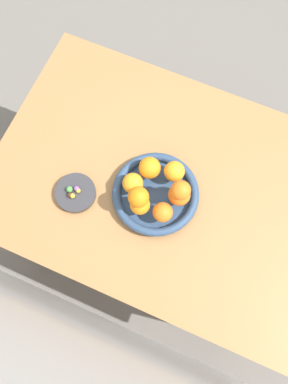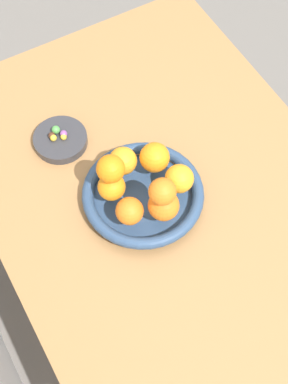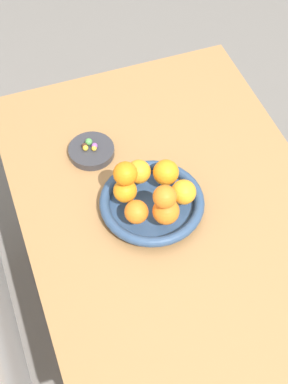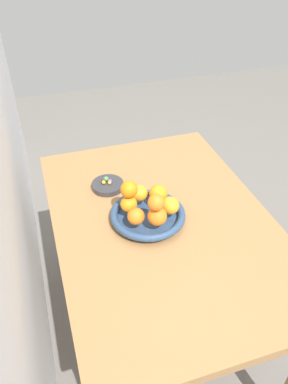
% 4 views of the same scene
% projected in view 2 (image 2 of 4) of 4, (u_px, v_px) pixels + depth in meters
% --- Properties ---
extents(ground_plane, '(6.00, 6.00, 0.00)m').
position_uv_depth(ground_plane, '(160.00, 308.00, 1.93)').
color(ground_plane, slate).
extents(dining_table, '(1.10, 0.76, 0.74)m').
position_uv_depth(dining_table, '(166.00, 214.00, 1.37)').
color(dining_table, '#9E7042').
rests_on(dining_table, ground_plane).
extents(fruit_bowl, '(0.26, 0.26, 0.04)m').
position_uv_depth(fruit_bowl, '(143.00, 195.00, 1.27)').
color(fruit_bowl, navy).
rests_on(fruit_bowl, dining_table).
extents(candy_dish, '(0.12, 0.12, 0.02)m').
position_uv_depth(candy_dish, '(60.00, 140.00, 1.36)').
color(candy_dish, '#333338').
rests_on(candy_dish, dining_table).
extents(orange_0, '(0.06, 0.06, 0.06)m').
position_uv_depth(orange_0, '(112.00, 187.00, 1.23)').
color(orange_0, orange).
rests_on(orange_0, fruit_bowl).
extents(orange_1, '(0.06, 0.06, 0.06)m').
position_uv_depth(orange_1, '(130.00, 211.00, 1.20)').
color(orange_1, orange).
rests_on(orange_1, fruit_bowl).
extents(orange_2, '(0.07, 0.07, 0.07)m').
position_uv_depth(orange_2, '(164.00, 205.00, 1.20)').
color(orange_2, orange).
rests_on(orange_2, fruit_bowl).
extents(orange_3, '(0.06, 0.06, 0.06)m').
position_uv_depth(orange_3, '(179.00, 179.00, 1.23)').
color(orange_3, orange).
rests_on(orange_3, fruit_bowl).
extents(orange_4, '(0.07, 0.07, 0.07)m').
position_uv_depth(orange_4, '(155.00, 157.00, 1.26)').
color(orange_4, orange).
rests_on(orange_4, fruit_bowl).
extents(orange_5, '(0.06, 0.06, 0.06)m').
position_uv_depth(orange_5, '(123.00, 161.00, 1.26)').
color(orange_5, orange).
rests_on(orange_5, fruit_bowl).
extents(orange_6, '(0.06, 0.06, 0.06)m').
position_uv_depth(orange_6, '(162.00, 192.00, 1.15)').
color(orange_6, orange).
rests_on(orange_6, orange_2).
extents(orange_7, '(0.06, 0.06, 0.06)m').
position_uv_depth(orange_7, '(111.00, 169.00, 1.18)').
color(orange_7, orange).
rests_on(orange_7, orange_0).
extents(candy_ball_0, '(0.02, 0.02, 0.02)m').
position_uv_depth(candy_ball_0, '(52.00, 135.00, 1.34)').
color(candy_ball_0, '#472819').
rests_on(candy_ball_0, candy_dish).
extents(candy_ball_1, '(0.02, 0.02, 0.02)m').
position_uv_depth(candy_ball_1, '(56.00, 130.00, 1.35)').
color(candy_ball_1, '#4C9947').
rests_on(candy_ball_1, candy_dish).
extents(candy_ball_2, '(0.02, 0.02, 0.02)m').
position_uv_depth(candy_ball_2, '(53.00, 138.00, 1.34)').
color(candy_ball_2, gold).
rests_on(candy_ball_2, candy_dish).
extents(candy_ball_3, '(0.01, 0.01, 0.01)m').
position_uv_depth(candy_ball_3, '(64.00, 137.00, 1.34)').
color(candy_ball_3, gold).
rests_on(candy_ball_3, candy_dish).
extents(candy_ball_4, '(0.02, 0.02, 0.02)m').
position_uv_depth(candy_ball_4, '(64.00, 134.00, 1.34)').
color(candy_ball_4, '#8C4C99').
rests_on(candy_ball_4, candy_dish).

